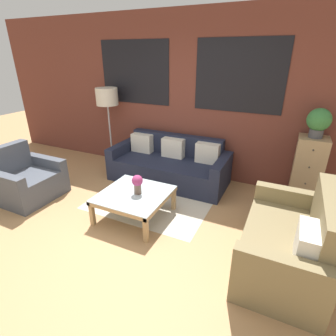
{
  "coord_description": "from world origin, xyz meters",
  "views": [
    {
      "loc": [
        1.79,
        -1.95,
        2.13
      ],
      "look_at": [
        0.26,
        1.29,
        0.55
      ],
      "focal_mm": 28.0,
      "sensor_mm": 36.0,
      "label": 1
    }
  ],
  "objects_px": {
    "drawer_cabinet": "(307,171)",
    "potted_plant": "(319,121)",
    "settee_vintage": "(288,243)",
    "coffee_table": "(134,197)",
    "armchair_corner": "(27,181)",
    "floor_lamp": "(107,99)",
    "flower_vase": "(137,183)",
    "couch_dark": "(170,165)"
  },
  "relations": [
    {
      "from": "coffee_table",
      "to": "drawer_cabinet",
      "type": "xyz_separation_m",
      "value": [
        2.11,
        1.49,
        0.2
      ]
    },
    {
      "from": "coffee_table",
      "to": "drawer_cabinet",
      "type": "height_order",
      "value": "drawer_cabinet"
    },
    {
      "from": "settee_vintage",
      "to": "floor_lamp",
      "type": "height_order",
      "value": "floor_lamp"
    },
    {
      "from": "potted_plant",
      "to": "flower_vase",
      "type": "bearing_deg",
      "value": -144.64
    },
    {
      "from": "potted_plant",
      "to": "flower_vase",
      "type": "distance_m",
      "value": 2.64
    },
    {
      "from": "flower_vase",
      "to": "armchair_corner",
      "type": "bearing_deg",
      "value": -171.97
    },
    {
      "from": "floor_lamp",
      "to": "potted_plant",
      "type": "xyz_separation_m",
      "value": [
        3.55,
        0.07,
        -0.07
      ]
    },
    {
      "from": "settee_vintage",
      "to": "flower_vase",
      "type": "height_order",
      "value": "settee_vintage"
    },
    {
      "from": "drawer_cabinet",
      "to": "potted_plant",
      "type": "relative_size",
      "value": 2.49
    },
    {
      "from": "couch_dark",
      "to": "drawer_cabinet",
      "type": "xyz_separation_m",
      "value": [
        2.17,
        0.21,
        0.23
      ]
    },
    {
      "from": "floor_lamp",
      "to": "potted_plant",
      "type": "distance_m",
      "value": 3.55
    },
    {
      "from": "armchair_corner",
      "to": "drawer_cabinet",
      "type": "distance_m",
      "value": 4.32
    },
    {
      "from": "settee_vintage",
      "to": "armchair_corner",
      "type": "height_order",
      "value": "settee_vintage"
    },
    {
      "from": "couch_dark",
      "to": "drawer_cabinet",
      "type": "bearing_deg",
      "value": 5.63
    },
    {
      "from": "couch_dark",
      "to": "flower_vase",
      "type": "relative_size",
      "value": 7.7
    },
    {
      "from": "drawer_cabinet",
      "to": "potted_plant",
      "type": "height_order",
      "value": "potted_plant"
    },
    {
      "from": "armchair_corner",
      "to": "potted_plant",
      "type": "distance_m",
      "value": 4.42
    },
    {
      "from": "settee_vintage",
      "to": "armchair_corner",
      "type": "distance_m",
      "value": 3.8
    },
    {
      "from": "flower_vase",
      "to": "coffee_table",
      "type": "bearing_deg",
      "value": -155.63
    },
    {
      "from": "couch_dark",
      "to": "floor_lamp",
      "type": "relative_size",
      "value": 1.34
    },
    {
      "from": "couch_dark",
      "to": "drawer_cabinet",
      "type": "relative_size",
      "value": 2.0
    },
    {
      "from": "armchair_corner",
      "to": "drawer_cabinet",
      "type": "relative_size",
      "value": 0.86
    },
    {
      "from": "drawer_cabinet",
      "to": "settee_vintage",
      "type": "bearing_deg",
      "value": -95.39
    },
    {
      "from": "floor_lamp",
      "to": "flower_vase",
      "type": "height_order",
      "value": "floor_lamp"
    },
    {
      "from": "coffee_table",
      "to": "flower_vase",
      "type": "height_order",
      "value": "flower_vase"
    },
    {
      "from": "settee_vintage",
      "to": "potted_plant",
      "type": "distance_m",
      "value": 1.88
    },
    {
      "from": "coffee_table",
      "to": "settee_vintage",
      "type": "bearing_deg",
      "value": -3.65
    },
    {
      "from": "floor_lamp",
      "to": "drawer_cabinet",
      "type": "height_order",
      "value": "floor_lamp"
    },
    {
      "from": "armchair_corner",
      "to": "coffee_table",
      "type": "relative_size",
      "value": 0.99
    },
    {
      "from": "coffee_table",
      "to": "flower_vase",
      "type": "bearing_deg",
      "value": 24.37
    },
    {
      "from": "floor_lamp",
      "to": "potted_plant",
      "type": "bearing_deg",
      "value": 1.07
    },
    {
      "from": "drawer_cabinet",
      "to": "armchair_corner",
      "type": "bearing_deg",
      "value": -156.32
    },
    {
      "from": "couch_dark",
      "to": "coffee_table",
      "type": "bearing_deg",
      "value": -87.25
    },
    {
      "from": "floor_lamp",
      "to": "drawer_cabinet",
      "type": "relative_size",
      "value": 1.49
    },
    {
      "from": "couch_dark",
      "to": "floor_lamp",
      "type": "distance_m",
      "value": 1.73
    },
    {
      "from": "couch_dark",
      "to": "flower_vase",
      "type": "xyz_separation_m",
      "value": [
        0.11,
        -1.25,
        0.25
      ]
    },
    {
      "from": "settee_vintage",
      "to": "coffee_table",
      "type": "bearing_deg",
      "value": 176.35
    },
    {
      "from": "couch_dark",
      "to": "coffee_table",
      "type": "height_order",
      "value": "couch_dark"
    },
    {
      "from": "drawer_cabinet",
      "to": "floor_lamp",
      "type": "bearing_deg",
      "value": -178.93
    },
    {
      "from": "drawer_cabinet",
      "to": "potted_plant",
      "type": "distance_m",
      "value": 0.75
    },
    {
      "from": "armchair_corner",
      "to": "potted_plant",
      "type": "height_order",
      "value": "potted_plant"
    },
    {
      "from": "couch_dark",
      "to": "armchair_corner",
      "type": "relative_size",
      "value": 2.33
    }
  ]
}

